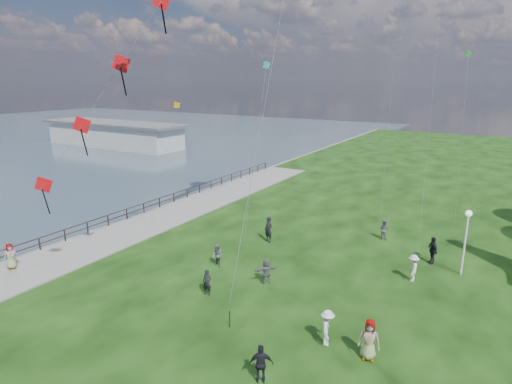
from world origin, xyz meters
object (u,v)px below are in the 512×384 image
Objects in this scene: lamppost at (467,229)px; person_8 at (413,268)px; person_1 at (217,256)px; person_9 at (432,250)px; person_4 at (369,340)px; person_11 at (266,271)px; person_6 at (268,230)px; person_7 at (384,229)px; person_3 at (261,364)px; person_10 at (11,258)px; person_0 at (207,282)px; person_2 at (327,328)px; pier_pavilion at (114,134)px.

person_8 is (-2.42, -2.51, -2.16)m from lamppost.
person_1 is 0.80× the size of person_9.
person_4 is 11.94m from person_9.
person_6 is at bearing -112.21° from person_11.
person_7 is 4.79m from person_9.
person_3 is 0.99× the size of person_10.
person_0 is 0.88× the size of person_2.
pier_pavilion is at bearing -125.88° from person_8.
person_6 reaches higher than person_8.
person_3 reaches higher than person_11.
person_7 is (-3.24, 14.72, -0.17)m from person_4.
person_0 is (-11.94, -10.17, -2.25)m from lamppost.
person_7 is 6.94m from person_8.
person_3 is 18.79m from person_10.
person_6 is (48.60, -28.20, -0.87)m from pier_pavilion.
person_8 is at bearing -44.95° from person_10.
person_9 is at bearing 160.45° from person_7.
person_11 is (51.70, -34.02, -1.07)m from pier_pavilion.
lamppost reaches higher than person_4.
person_8 is at bearing -33.39° from person_2.
person_2 is (-4.44, -11.10, -2.14)m from lamppost.
person_4 is 14.24m from person_6.
person_11 is (-4.07, 7.55, -0.07)m from person_3.
lamppost is at bearing -42.68° from person_10.
person_6 is (-8.48, 9.67, 0.12)m from person_2.
person_8 is at bearing -26.36° from pier_pavilion.
person_9 is 11.29m from person_11.
person_2 reaches higher than person_1.
person_0 reaches higher than person_1.
person_2 is at bearing -64.20° from person_10.
person_3 is 1.09× the size of person_11.
person_1 is at bearing 145.45° from person_4.
person_0 is at bearing -55.54° from person_10.
person_7 is (7.17, 5.01, -0.20)m from person_6.
pier_pavilion reaches higher than person_9.
person_4 is (9.43, -0.97, 0.19)m from person_0.
person_6 is (-12.92, -1.43, -2.02)m from lamppost.
pier_pavilion is at bearing 36.28° from person_2.
person_9 reaches higher than person_0.
person_2 is 20.29m from person_10.
person_3 is 12.73m from person_8.
person_9 is at bearing -23.55° from pier_pavilion.
lamppost reaches higher than person_9.
person_3 is 18.38m from person_7.
lamppost reaches higher than person_7.
person_2 is (57.08, -37.86, -0.99)m from pier_pavilion.
pier_pavilion reaches higher than person_1.
lamppost is at bearing -143.50° from person_3.
person_6 is (-0.98, 8.75, 0.22)m from person_0.
person_7 is at bearing -29.28° from person_10.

